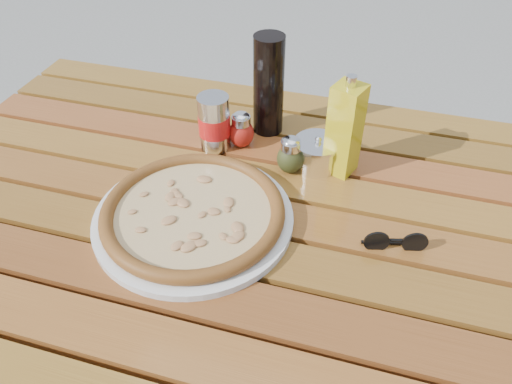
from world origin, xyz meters
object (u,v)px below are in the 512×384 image
(sunglasses, at_px, (395,242))
(table, at_px, (253,239))
(plate, at_px, (194,218))
(oregano_shaker, at_px, (290,155))
(pepper_shaker, at_px, (241,130))
(pizza, at_px, (193,212))
(dark_bottle, at_px, (269,85))
(olive_oil_cruet, at_px, (345,130))
(soda_can, at_px, (214,123))
(parmesan_tin, at_px, (317,153))

(sunglasses, bearing_deg, table, 160.99)
(plate, distance_m, oregano_shaker, 0.24)
(pepper_shaker, bearing_deg, sunglasses, -32.54)
(pizza, distance_m, sunglasses, 0.36)
(plate, distance_m, dark_bottle, 0.35)
(pepper_shaker, bearing_deg, olive_oil_cruet, -6.81)
(plate, bearing_deg, pepper_shaker, 87.37)
(soda_can, relative_size, parmesan_tin, 1.18)
(pizza, bearing_deg, soda_can, 100.06)
(plate, height_order, olive_oil_cruet, olive_oil_cruet)
(pizza, bearing_deg, dark_bottle, 81.28)
(olive_oil_cruet, relative_size, parmesan_tin, 2.06)
(dark_bottle, bearing_deg, pizza, -98.72)
(pizza, xyz_separation_m, sunglasses, (0.35, 0.03, -0.01))
(olive_oil_cruet, bearing_deg, dark_bottle, 150.42)
(dark_bottle, xyz_separation_m, parmesan_tin, (0.13, -0.10, -0.08))
(pepper_shaker, xyz_separation_m, sunglasses, (0.34, -0.22, -0.02))
(soda_can, relative_size, sunglasses, 1.09)
(soda_can, height_order, parmesan_tin, soda_can)
(plate, relative_size, soda_can, 3.00)
(oregano_shaker, height_order, olive_oil_cruet, olive_oil_cruet)
(plate, distance_m, soda_can, 0.24)
(plate, xyz_separation_m, sunglasses, (0.35, 0.03, 0.01))
(soda_can, distance_m, olive_oil_cruet, 0.27)
(sunglasses, bearing_deg, pepper_shaker, 133.41)
(pepper_shaker, xyz_separation_m, parmesan_tin, (0.17, -0.03, -0.01))
(dark_bottle, distance_m, soda_can, 0.14)
(pizza, distance_m, pepper_shaker, 0.25)
(sunglasses, bearing_deg, oregano_shaker, 130.06)
(plate, xyz_separation_m, soda_can, (-0.04, 0.23, 0.05))
(pizza, relative_size, soda_can, 3.80)
(table, height_order, dark_bottle, dark_bottle)
(pepper_shaker, relative_size, sunglasses, 0.75)
(oregano_shaker, xyz_separation_m, olive_oil_cruet, (0.10, 0.03, 0.06))
(table, xyz_separation_m, plate, (-0.10, -0.06, 0.08))
(table, distance_m, soda_can, 0.26)
(table, bearing_deg, sunglasses, -4.96)
(oregano_shaker, bearing_deg, parmesan_tin, 33.90)
(dark_bottle, distance_m, parmesan_tin, 0.18)
(soda_can, bearing_deg, sunglasses, -26.72)
(table, bearing_deg, parmesan_tin, 63.34)
(plate, bearing_deg, pizza, -90.00)
(table, bearing_deg, pizza, -149.90)
(plate, distance_m, pepper_shaker, 0.25)
(oregano_shaker, bearing_deg, pizza, -124.53)
(pizza, xyz_separation_m, dark_bottle, (0.05, 0.33, 0.09))
(soda_can, xyz_separation_m, parmesan_tin, (0.22, -0.01, -0.03))
(soda_can, relative_size, olive_oil_cruet, 0.57)
(plate, xyz_separation_m, dark_bottle, (0.05, 0.33, 0.10))
(pizza, bearing_deg, table, 30.10)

